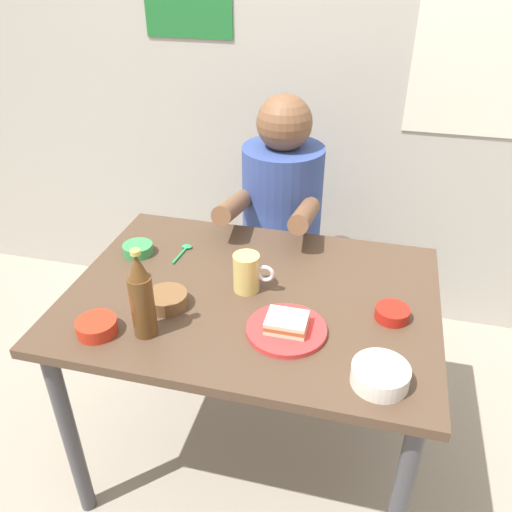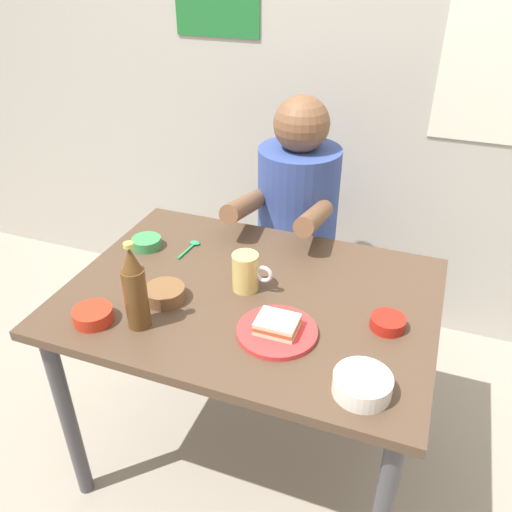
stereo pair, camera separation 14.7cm
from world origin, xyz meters
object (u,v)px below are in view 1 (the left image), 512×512
(plate_orange, at_px, (286,330))
(condiment_bowl_brown, at_px, (167,299))
(person_seated, at_px, (282,198))
(sandwich, at_px, (287,322))
(beer_mug, at_px, (247,273))
(beer_bottle, at_px, (142,297))
(dining_table, at_px, (252,317))
(stool, at_px, (280,282))

(plate_orange, distance_m, condiment_bowl_brown, 0.36)
(person_seated, distance_m, plate_orange, 0.79)
(person_seated, height_order, sandwich, person_seated)
(plate_orange, bearing_deg, condiment_bowl_brown, 174.98)
(beer_mug, distance_m, beer_bottle, 0.34)
(dining_table, height_order, plate_orange, plate_orange)
(plate_orange, height_order, beer_mug, beer_mug)
(person_seated, bearing_deg, plate_orange, -77.33)
(dining_table, height_order, person_seated, person_seated)
(stool, xyz_separation_m, condiment_bowl_brown, (-0.19, -0.75, 0.41))
(dining_table, xyz_separation_m, plate_orange, (0.14, -0.15, 0.10))
(person_seated, relative_size, sandwich, 6.54)
(stool, distance_m, sandwich, 0.91)
(dining_table, bearing_deg, sandwich, -48.27)
(person_seated, relative_size, condiment_bowl_brown, 6.00)
(beer_mug, relative_size, condiment_bowl_brown, 1.05)
(stool, bearing_deg, beer_bottle, -102.46)
(dining_table, bearing_deg, stool, 93.40)
(dining_table, relative_size, beer_bottle, 4.20)
(dining_table, distance_m, condiment_bowl_brown, 0.28)
(beer_bottle, bearing_deg, dining_table, 47.00)
(dining_table, bearing_deg, plate_orange, -48.27)
(plate_orange, height_order, sandwich, sandwich)
(sandwich, relative_size, beer_mug, 0.87)
(stool, xyz_separation_m, person_seated, (0.00, -0.01, 0.42))
(condiment_bowl_brown, bearing_deg, stool, 76.13)
(person_seated, xyz_separation_m, condiment_bowl_brown, (-0.19, -0.74, -0.00))
(stool, distance_m, condiment_bowl_brown, 0.88)
(person_seated, distance_m, condiment_bowl_brown, 0.76)
(stool, relative_size, beer_bottle, 1.72)
(plate_orange, distance_m, beer_mug, 0.23)
(beer_bottle, distance_m, condiment_bowl_brown, 0.16)
(plate_orange, distance_m, beer_bottle, 0.40)
(dining_table, xyz_separation_m, condiment_bowl_brown, (-0.22, -0.12, 0.12))
(stool, bearing_deg, plate_orange, -77.51)
(stool, relative_size, sandwich, 4.09)
(sandwich, xyz_separation_m, beer_bottle, (-0.37, -0.10, 0.09))
(beer_bottle, bearing_deg, sandwich, 14.61)
(person_seated, xyz_separation_m, sandwich, (0.17, -0.77, 0.01))
(dining_table, relative_size, condiment_bowl_brown, 9.17)
(person_seated, height_order, beer_bottle, person_seated)
(sandwich, bearing_deg, beer_mug, 132.71)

